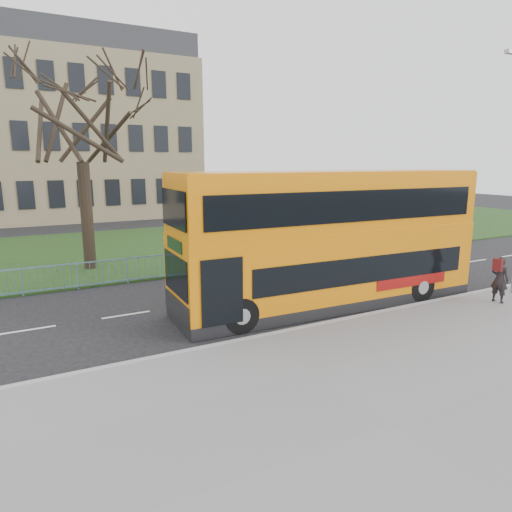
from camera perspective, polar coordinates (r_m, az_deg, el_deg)
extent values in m
plane|color=black|center=(14.83, -2.25, -8.37)|extent=(120.00, 120.00, 0.00)
cube|color=slate|center=(9.78, 16.50, -19.81)|extent=(80.00, 10.50, 0.12)
cube|color=#97979A|center=(13.52, 0.68, -10.09)|extent=(80.00, 0.20, 0.14)
cube|color=#1A3212|center=(27.97, -15.20, 0.94)|extent=(80.00, 15.40, 0.08)
cube|color=#847254|center=(47.58, -27.63, 12.77)|extent=(30.00, 15.00, 14.00)
cube|color=orange|center=(16.53, 9.12, -1.21)|extent=(11.33, 3.11, 2.09)
cube|color=orange|center=(16.30, 9.26, 2.98)|extent=(11.33, 3.11, 0.36)
cube|color=orange|center=(16.17, 9.40, 6.90)|extent=(11.27, 3.05, 1.87)
cube|color=black|center=(15.85, 13.83, -1.66)|extent=(8.66, 0.37, 0.91)
cube|color=black|center=(15.12, 12.30, 6.10)|extent=(10.33, 0.44, 1.02)
cylinder|color=black|center=(13.83, -1.91, -7.43)|extent=(1.12, 0.34, 1.11)
cylinder|color=black|center=(17.93, 19.88, -3.63)|extent=(1.12, 0.34, 1.11)
imported|color=black|center=(18.49, 28.16, -2.61)|extent=(0.50, 0.67, 1.67)
cube|color=#9C9EA4|center=(18.80, 29.31, 21.37)|extent=(0.50, 0.22, 0.13)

